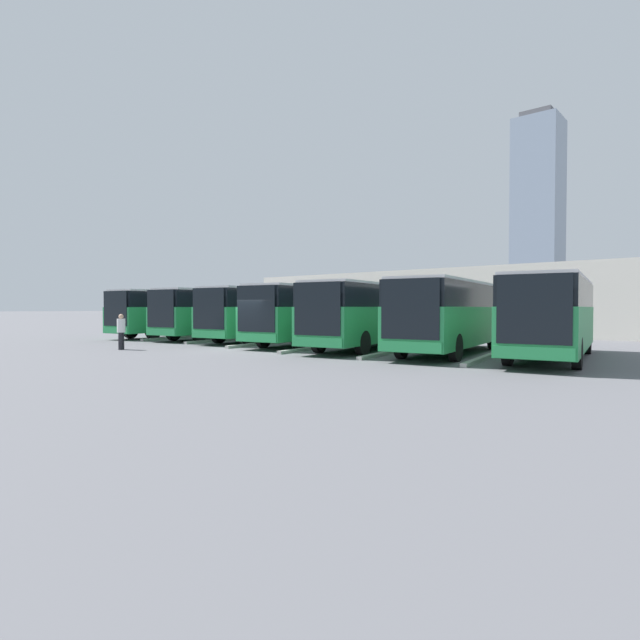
{
  "coord_description": "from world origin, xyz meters",
  "views": [
    {
      "loc": [
        -18.45,
        16.51,
        2.12
      ],
      "look_at": [
        -0.37,
        -5.36,
        1.42
      ],
      "focal_mm": 28.0,
      "sensor_mm": 36.0,
      "label": 1
    }
  ],
  "objects_px": {
    "bus_3": "(314,312)",
    "pedestrian": "(121,331)",
    "bus_0": "(552,314)",
    "bus_2": "(371,313)",
    "bus_6": "(178,311)",
    "bus_1": "(451,314)",
    "bus_5": "(222,312)",
    "bus_4": "(268,312)"
  },
  "relations": [
    {
      "from": "bus_0",
      "to": "bus_1",
      "type": "relative_size",
      "value": 1.0
    },
    {
      "from": "bus_5",
      "to": "bus_6",
      "type": "bearing_deg",
      "value": -1.41
    },
    {
      "from": "bus_4",
      "to": "bus_3",
      "type": "bearing_deg",
      "value": 164.87
    },
    {
      "from": "bus_6",
      "to": "bus_3",
      "type": "bearing_deg",
      "value": 172.55
    },
    {
      "from": "bus_0",
      "to": "bus_3",
      "type": "relative_size",
      "value": 1.0
    },
    {
      "from": "bus_2",
      "to": "bus_4",
      "type": "relative_size",
      "value": 1.0
    },
    {
      "from": "bus_4",
      "to": "bus_6",
      "type": "height_order",
      "value": "same"
    },
    {
      "from": "bus_1",
      "to": "pedestrian",
      "type": "distance_m",
      "value": 16.24
    },
    {
      "from": "bus_2",
      "to": "bus_4",
      "type": "height_order",
      "value": "same"
    },
    {
      "from": "bus_3",
      "to": "pedestrian",
      "type": "relative_size",
      "value": 6.15
    },
    {
      "from": "bus_1",
      "to": "bus_6",
      "type": "height_order",
      "value": "same"
    },
    {
      "from": "bus_1",
      "to": "bus_2",
      "type": "height_order",
      "value": "same"
    },
    {
      "from": "bus_0",
      "to": "bus_3",
      "type": "distance_m",
      "value": 12.79
    },
    {
      "from": "bus_4",
      "to": "bus_5",
      "type": "relative_size",
      "value": 1.0
    },
    {
      "from": "bus_0",
      "to": "bus_1",
      "type": "distance_m",
      "value": 4.27
    },
    {
      "from": "bus_0",
      "to": "bus_1",
      "type": "height_order",
      "value": "same"
    },
    {
      "from": "bus_6",
      "to": "bus_5",
      "type": "bearing_deg",
      "value": 178.59
    },
    {
      "from": "bus_6",
      "to": "pedestrian",
      "type": "relative_size",
      "value": 6.15
    },
    {
      "from": "bus_1",
      "to": "bus_2",
      "type": "relative_size",
      "value": 1.0
    },
    {
      "from": "bus_6",
      "to": "bus_1",
      "type": "bearing_deg",
      "value": 171.21
    },
    {
      "from": "bus_3",
      "to": "bus_6",
      "type": "distance_m",
      "value": 12.8
    },
    {
      "from": "bus_4",
      "to": "bus_1",
      "type": "bearing_deg",
      "value": 167.76
    },
    {
      "from": "bus_2",
      "to": "pedestrian",
      "type": "bearing_deg",
      "value": 32.47
    },
    {
      "from": "bus_3",
      "to": "bus_5",
      "type": "bearing_deg",
      "value": -10.49
    },
    {
      "from": "pedestrian",
      "to": "bus_3",
      "type": "bearing_deg",
      "value": 110.31
    },
    {
      "from": "bus_5",
      "to": "bus_6",
      "type": "distance_m",
      "value": 4.3
    },
    {
      "from": "bus_1",
      "to": "bus_0",
      "type": "bearing_deg",
      "value": 175.2
    },
    {
      "from": "bus_6",
      "to": "pedestrian",
      "type": "height_order",
      "value": "bus_6"
    },
    {
      "from": "bus_3",
      "to": "bus_5",
      "type": "distance_m",
      "value": 8.53
    },
    {
      "from": "bus_4",
      "to": "bus_6",
      "type": "bearing_deg",
      "value": -3.62
    },
    {
      "from": "bus_6",
      "to": "pedestrian",
      "type": "xyz_separation_m",
      "value": [
        -7.54,
        8.57,
        -0.88
      ]
    },
    {
      "from": "bus_3",
      "to": "bus_6",
      "type": "relative_size",
      "value": 1.0
    },
    {
      "from": "bus_4",
      "to": "bus_2",
      "type": "bearing_deg",
      "value": 164.6
    },
    {
      "from": "bus_1",
      "to": "bus_6",
      "type": "bearing_deg",
      "value": -8.79
    },
    {
      "from": "bus_4",
      "to": "bus_5",
      "type": "height_order",
      "value": "same"
    },
    {
      "from": "bus_0",
      "to": "pedestrian",
      "type": "distance_m",
      "value": 20.11
    },
    {
      "from": "bus_3",
      "to": "pedestrian",
      "type": "xyz_separation_m",
      "value": [
        5.26,
        8.85,
        -0.88
      ]
    },
    {
      "from": "bus_3",
      "to": "bus_4",
      "type": "bearing_deg",
      "value": -15.13
    },
    {
      "from": "bus_2",
      "to": "bus_1",
      "type": "bearing_deg",
      "value": 174.12
    },
    {
      "from": "bus_2",
      "to": "bus_6",
      "type": "relative_size",
      "value": 1.0
    },
    {
      "from": "bus_0",
      "to": "bus_3",
      "type": "bearing_deg",
      "value": -8.79
    },
    {
      "from": "bus_1",
      "to": "bus_6",
      "type": "relative_size",
      "value": 1.0
    }
  ]
}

